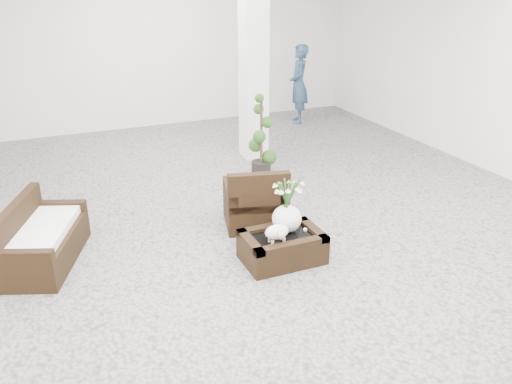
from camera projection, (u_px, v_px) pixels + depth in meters
name	position (u px, v px, depth m)	size (l,w,h in m)	color
ground	(253.00, 234.00, 6.71)	(11.00, 11.00, 0.00)	gray
column	(254.00, 57.00, 8.84)	(0.40, 0.40, 3.50)	white
coffee_table	(282.00, 248.00, 6.05)	(0.90, 0.60, 0.31)	black
sheep_figurine	(277.00, 233.00, 5.82)	(0.28, 0.23, 0.21)	white
planter_narcissus	(287.00, 199.00, 5.96)	(0.44, 0.44, 0.80)	white
tealight	(305.00, 229.00, 6.11)	(0.04, 0.04, 0.03)	white
armchair	(255.00, 195.00, 6.84)	(0.77, 0.74, 0.82)	black
loveseat	(43.00, 234.00, 5.95)	(1.35, 0.65, 0.72)	black
topiary	(261.00, 135.00, 8.44)	(0.35, 0.35, 1.31)	#224014
shopper	(299.00, 84.00, 11.29)	(0.61, 0.40, 1.66)	navy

